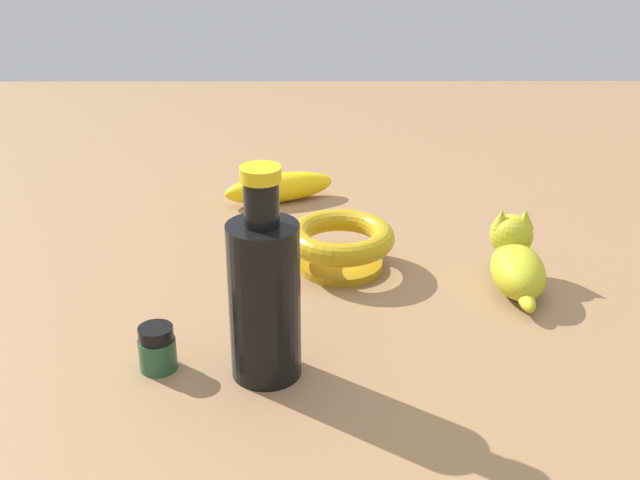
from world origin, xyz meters
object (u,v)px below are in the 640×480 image
Objects in this scene: bowl at (344,242)px; bottle_tall at (269,294)px; banana at (282,188)px; cat_figurine at (519,260)px; nail_polish_jar at (161,348)px.

bowl is 0.62× the size of bottle_tall.
bottle_tall is (-0.01, 0.47, 0.07)m from banana.
nail_polish_jar is at bearing 23.38° from cat_figurine.
nail_polish_jar is (0.11, 0.46, 0.00)m from banana.
nail_polish_jar is at bearing -4.17° from bottle_tall.
cat_figurine is at bearing -156.62° from nail_polish_jar.
bowl is at bearing -130.21° from nail_polish_jar.
bowl is at bearing 91.02° from banana.
bottle_tall is (0.08, 0.24, 0.05)m from bowl.
nail_polish_jar reaches higher than banana.
cat_figurine reaches higher than nail_polish_jar.
nail_polish_jar is at bearing 57.03° from banana.
nail_polish_jar is 0.13m from bottle_tall.
banana is at bearing -89.26° from bottle_tall.
nail_polish_jar is 0.32× the size of cat_figurine.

